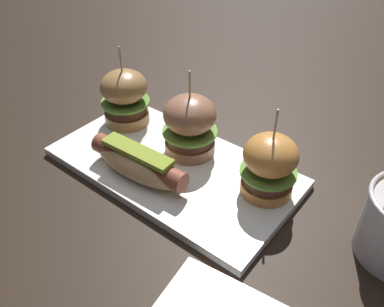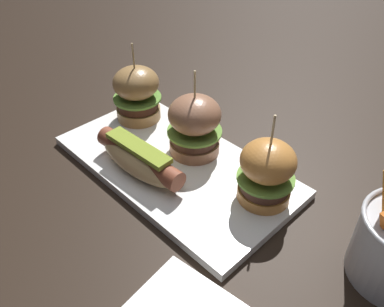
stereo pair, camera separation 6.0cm
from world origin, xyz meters
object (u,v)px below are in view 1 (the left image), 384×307
object	(u,v)px
platter_main	(173,167)
slider_left	(125,97)
slider_right	(269,165)
slider_center	(191,125)
hot_dog	(138,163)

from	to	relation	value
platter_main	slider_left	distance (m)	0.16
slider_left	slider_right	xyz separation A→B (m)	(0.30, -0.00, -0.00)
platter_main	slider_left	size ratio (longest dim) A/B	2.72
platter_main	slider_center	xyz separation A→B (m)	(0.00, 0.04, 0.06)
slider_right	hot_dog	bearing A→B (deg)	-152.18
slider_center	slider_right	world-z (taller)	slider_center
platter_main	slider_right	world-z (taller)	slider_right
slider_left	slider_center	distance (m)	0.15
hot_dog	slider_right	size ratio (longest dim) A/B	1.22
platter_main	slider_center	bearing A→B (deg)	87.75
platter_main	hot_dog	world-z (taller)	hot_dog
slider_center	slider_right	xyz separation A→B (m)	(0.15, -0.01, -0.00)
hot_dog	platter_main	bearing A→B (deg)	66.85
platter_main	slider_right	distance (m)	0.16
slider_center	platter_main	bearing A→B (deg)	-92.25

